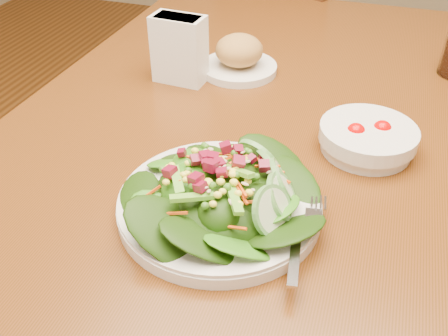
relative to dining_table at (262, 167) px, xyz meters
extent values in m
cube|color=#602C14|center=(0.00, 0.00, 0.08)|extent=(0.90, 1.40, 0.04)
cylinder|color=#4B2713|center=(-0.39, 0.64, -0.29)|extent=(0.07, 0.07, 0.71)
cylinder|color=#4B2713|center=(0.39, 0.64, -0.29)|extent=(0.07, 0.07, 0.71)
cube|color=#4B2713|center=(-0.11, 0.95, -0.21)|extent=(0.57, 0.57, 0.04)
cylinder|color=#4B2713|center=(0.14, 1.05, -0.44)|extent=(0.04, 0.04, 0.42)
cylinder|color=#4B2713|center=(-0.20, 1.20, -0.44)|extent=(0.04, 0.04, 0.42)
cylinder|color=#4B2713|center=(-0.01, 0.71, -0.44)|extent=(0.04, 0.04, 0.42)
cylinder|color=#4B2713|center=(-0.35, 0.86, -0.44)|extent=(0.04, 0.04, 0.42)
cube|color=#4B2713|center=(-0.19, 0.77, 0.05)|extent=(0.39, 0.19, 0.47)
cylinder|color=silver|center=(0.00, -0.25, 0.11)|extent=(0.28, 0.28, 0.02)
ellipsoid|color=black|center=(0.00, -0.25, 0.14)|extent=(0.19, 0.19, 0.04)
cube|color=silver|center=(0.12, -0.28, 0.12)|extent=(0.05, 0.18, 0.01)
cylinder|color=silver|center=(-0.10, 0.18, 0.11)|extent=(0.16, 0.16, 0.02)
ellipsoid|color=#A26C3E|center=(-0.10, 0.18, 0.15)|extent=(0.10, 0.10, 0.06)
cylinder|color=silver|center=(0.18, -0.04, 0.12)|extent=(0.15, 0.15, 0.04)
sphere|color=#E40000|center=(0.20, -0.03, 0.14)|extent=(0.03, 0.03, 0.03)
sphere|color=#E40000|center=(0.16, -0.05, 0.14)|extent=(0.03, 0.03, 0.03)
cube|color=white|center=(-0.20, 0.10, 0.17)|extent=(0.11, 0.06, 0.13)
cube|color=white|center=(-0.20, 0.10, 0.18)|extent=(0.09, 0.05, 0.11)
camera|label=1|loc=(0.17, -0.74, 0.56)|focal=40.00mm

